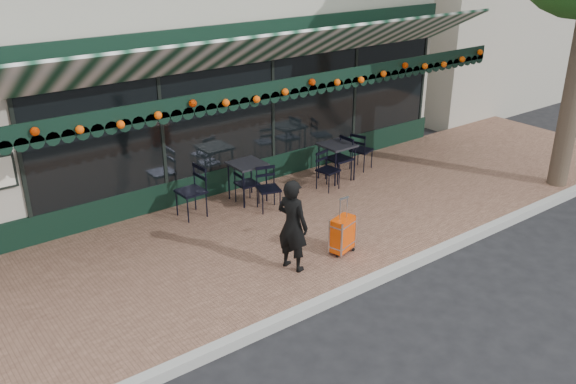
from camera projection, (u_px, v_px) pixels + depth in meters
ground at (354, 289)px, 9.00m from camera, size 80.00×80.00×0.00m
sidewalk at (274, 235)px, 10.44m from camera, size 18.00×4.00×0.15m
curb at (358, 287)px, 8.91m from camera, size 18.00×0.16×0.15m
restaurant_building at (123, 55)px, 13.85m from camera, size 12.00×9.60×4.50m
neighbor_building_right at (476, 8)px, 21.11m from camera, size 12.00×8.00×4.80m
woman at (293, 225)px, 9.00m from camera, size 0.47×0.60×1.44m
suitcase at (342, 235)px, 9.61m from camera, size 0.46×0.34×0.94m
cafe_table_a at (337, 148)px, 12.31m from camera, size 0.62×0.62×0.77m
cafe_table_b at (247, 167)px, 11.35m from camera, size 0.61×0.61×0.76m
chair_a_left at (339, 159)px, 12.38m from camera, size 0.45×0.45×0.90m
chair_a_right at (361, 150)px, 12.98m from camera, size 0.51×0.51×0.82m
chair_a_front at (328, 171)px, 11.96m from camera, size 0.44×0.44×0.77m
chair_b_left at (191, 192)px, 10.78m from camera, size 0.49×0.49×0.94m
chair_b_right at (247, 184)px, 11.34m from camera, size 0.40×0.40×0.77m
chair_b_front at (268, 189)px, 11.06m from camera, size 0.51×0.51×0.81m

